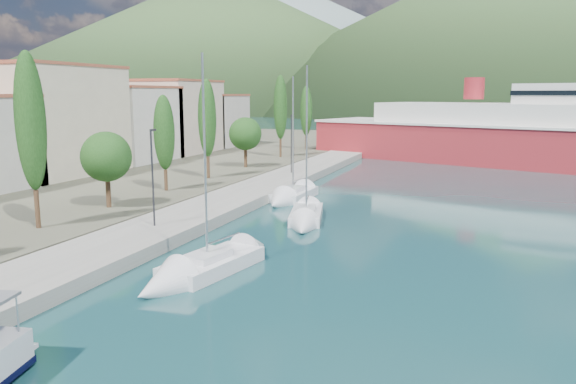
% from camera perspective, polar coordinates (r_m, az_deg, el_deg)
% --- Properties ---
extents(ground, '(1400.00, 1400.00, 0.00)m').
position_cam_1_polar(ground, '(136.20, 15.50, 5.78)').
color(ground, '#194448').
extents(quay, '(5.00, 88.00, 0.80)m').
position_cam_1_polar(quay, '(46.72, -5.35, -0.71)').
color(quay, gray).
rests_on(quay, ground).
extents(town_buildings, '(9.20, 69.20, 11.30)m').
position_cam_1_polar(town_buildings, '(67.68, -19.32, 6.47)').
color(town_buildings, beige).
rests_on(town_buildings, land_strip).
extents(tree_row, '(3.74, 65.55, 10.90)m').
position_cam_1_polar(tree_row, '(54.51, -9.15, 6.37)').
color(tree_row, '#47301E').
rests_on(tree_row, land_strip).
extents(lamp_posts, '(0.15, 47.03, 6.06)m').
position_cam_1_polar(lamp_posts, '(37.24, -12.20, 2.13)').
color(lamp_posts, '#2D2D33').
rests_on(lamp_posts, quay).
extents(sailboat_near, '(3.94, 8.60, 11.90)m').
position_cam_1_polar(sailboat_near, '(27.86, -10.27, -8.37)').
color(sailboat_near, silver).
rests_on(sailboat_near, ground).
extents(sailboat_mid, '(4.11, 8.47, 11.79)m').
position_cam_1_polar(sailboat_mid, '(39.00, 1.69, -2.97)').
color(sailboat_mid, silver).
rests_on(sailboat_mid, ground).
extents(sailboat_far, '(2.72, 7.83, 11.41)m').
position_cam_1_polar(sailboat_far, '(47.08, -0.17, -0.69)').
color(sailboat_far, silver).
rests_on(sailboat_far, ground).
extents(ferry, '(60.18, 30.08, 11.76)m').
position_cam_1_polar(ferry, '(77.53, 24.00, 5.07)').
color(ferry, maroon).
rests_on(ferry, ground).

